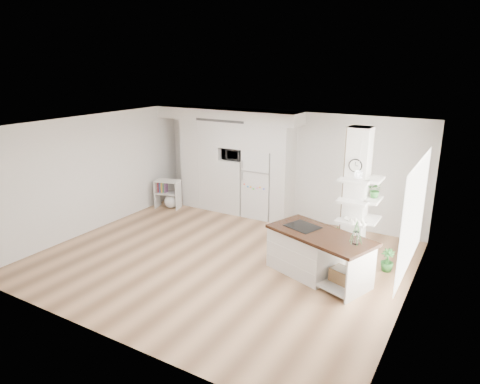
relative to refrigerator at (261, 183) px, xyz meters
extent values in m
cube|color=tan|center=(0.53, -2.68, -0.88)|extent=(7.00, 6.00, 0.01)
cube|color=white|center=(0.53, -2.68, 1.82)|extent=(7.00, 6.00, 0.04)
cube|color=silver|center=(0.53, 0.32, 0.47)|extent=(7.00, 0.04, 2.70)
cube|color=silver|center=(0.53, -5.68, 0.47)|extent=(7.00, 0.04, 2.70)
cube|color=silver|center=(-2.98, -2.68, 0.47)|extent=(0.04, 6.00, 2.70)
cube|color=silver|center=(4.03, -2.68, 0.47)|extent=(0.04, 6.00, 2.70)
cube|color=silver|center=(-1.68, -0.01, 0.32)|extent=(1.20, 0.65, 2.40)
cube|color=silver|center=(-0.75, -0.01, -0.17)|extent=(0.65, 0.65, 1.42)
cube|color=silver|center=(-0.75, -0.01, 1.20)|extent=(0.65, 0.65, 0.65)
cube|color=silver|center=(0.00, -0.01, 1.20)|extent=(0.85, 0.65, 0.65)
cube|color=silver|center=(0.62, -0.01, 0.32)|extent=(0.40, 0.65, 2.40)
cube|color=silver|center=(-0.97, -0.03, 1.67)|extent=(4.00, 0.70, 0.30)
cube|color=#262626|center=(-0.97, -0.37, 1.56)|extent=(1.40, 0.04, 0.06)
cube|color=white|center=(0.00, 0.00, 0.00)|extent=(0.78, 0.66, 1.75)
cube|color=#B2B2B7|center=(0.00, -0.34, 0.36)|extent=(0.78, 0.01, 0.03)
cube|color=silver|center=(2.82, -1.48, 0.47)|extent=(0.40, 0.40, 2.70)
cube|color=tan|center=(2.61, -1.48, 0.47)|extent=(0.02, 0.40, 2.70)
cube|color=tan|center=(2.82, -1.27, 0.47)|extent=(0.40, 0.02, 2.70)
cylinder|color=black|center=(2.82, -1.69, 1.14)|extent=(0.25, 0.03, 0.25)
cylinder|color=white|center=(2.82, -1.71, 1.14)|extent=(0.21, 0.01, 0.21)
plane|color=white|center=(4.00, -2.38, 0.62)|extent=(0.00, 2.40, 2.40)
cylinder|color=white|center=(2.23, -2.53, 1.24)|extent=(0.12, 0.12, 0.10)
cube|color=silver|center=(2.17, -2.29, -0.47)|extent=(1.46, 1.20, 0.81)
cube|color=silver|center=(3.03, -2.60, -0.77)|extent=(0.91, 1.00, 0.04)
cube|color=silver|center=(3.34, -2.71, -0.47)|extent=(0.31, 0.78, 0.81)
cube|color=black|center=(2.49, -2.41, -0.04)|extent=(2.13, 1.52, 0.06)
cube|color=black|center=(2.08, -2.26, 0.00)|extent=(0.71, 0.65, 0.01)
cube|color=#936C47|center=(2.99, -2.59, -0.63)|extent=(0.46, 0.40, 0.24)
cylinder|color=white|center=(3.16, -2.55, 0.10)|extent=(0.12, 0.12, 0.22)
cube|color=silver|center=(-2.78, -0.79, -0.49)|extent=(0.13, 0.37, 0.78)
cube|color=silver|center=(-2.17, -0.62, -0.49)|extent=(0.13, 0.37, 0.78)
cube|color=silver|center=(-2.48, -0.70, -0.11)|extent=(0.73, 0.54, 0.03)
cube|color=silver|center=(-2.48, -0.70, -0.45)|extent=(0.70, 0.53, 0.03)
sphere|color=white|center=(-2.39, -0.68, -0.69)|extent=(0.38, 0.38, 0.38)
imported|color=#2C6D2B|center=(2.33, -1.01, -0.61)|extent=(0.36, 0.33, 0.53)
imported|color=#2C6D2B|center=(3.52, -1.52, -0.65)|extent=(0.27, 0.27, 0.44)
imported|color=#2D2D2D|center=(-0.75, -0.06, 0.69)|extent=(0.54, 0.37, 0.30)
imported|color=#2C6D2B|center=(3.15, -1.38, 0.65)|extent=(0.27, 0.23, 0.30)
imported|color=white|center=(2.82, -1.78, 0.13)|extent=(0.22, 0.22, 0.05)
camera|label=1|loc=(4.84, -9.30, 2.93)|focal=32.00mm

